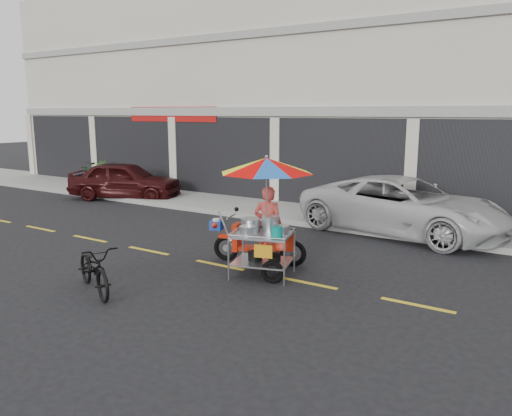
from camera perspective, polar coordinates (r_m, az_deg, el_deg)
The scene contains 9 objects.
ground at distance 9.31m, azimuth 5.86°, elevation -8.52°, with size 90.00×90.00×0.00m, color black.
sidewalk at distance 14.24m, azimuth 15.92°, elevation -1.71°, with size 45.00×3.00×0.15m, color gray.
centerline at distance 9.30m, azimuth 5.86°, elevation -8.50°, with size 42.00×0.10×0.01m, color gold.
maroon_sedan at distance 18.50m, azimuth -14.72°, elevation 3.08°, with size 1.59×3.96×1.35m, color black.
white_pickup at distance 13.26m, azimuth 16.50°, elevation 0.23°, with size 2.42×5.25×1.46m, color silver.
plant_tall at distance 21.82m, azimuth -18.21°, elevation 3.88°, with size 0.84×0.73×0.93m, color #214216.
plant_short at distance 21.30m, azimuth -17.28°, elevation 3.89°, with size 0.57×0.57×1.01m, color #214216.
near_bicycle at distance 9.11m, azimuth -18.02°, elevation -6.52°, with size 0.58×1.68×0.88m, color black.
food_vendor_rig at distance 9.58m, azimuth 1.08°, elevation 1.08°, with size 2.65×2.19×2.32m.
Camera 1 is at (3.91, -7.86, 3.09)m, focal length 35.00 mm.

